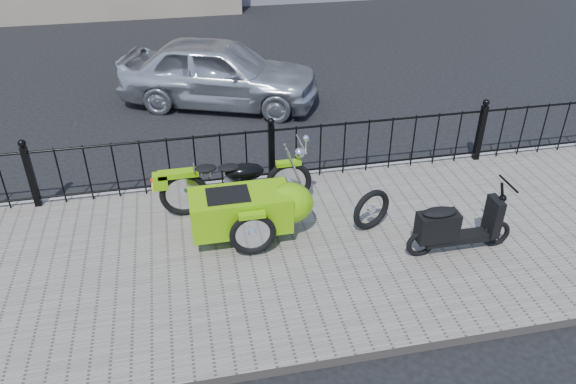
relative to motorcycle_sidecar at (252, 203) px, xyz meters
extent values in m
plane|color=black|center=(0.50, 0.01, -0.59)|extent=(120.00, 120.00, 0.00)
cube|color=#6E665D|center=(0.50, -0.49, -0.53)|extent=(30.00, 3.80, 0.12)
cube|color=gray|center=(0.50, 1.45, -0.53)|extent=(30.00, 0.10, 0.12)
cylinder|color=black|center=(0.50, 1.31, 0.40)|extent=(14.00, 0.04, 0.04)
cylinder|color=black|center=(0.50, 1.31, -0.35)|extent=(14.00, 0.04, 0.04)
cube|color=black|center=(-3.00, 1.31, 0.01)|extent=(0.09, 0.09, 0.96)
sphere|color=black|center=(-3.00, 1.31, 0.55)|extent=(0.11, 0.11, 0.11)
cube|color=black|center=(0.50, 1.31, 0.01)|extent=(0.09, 0.09, 0.96)
sphere|color=black|center=(0.50, 1.31, 0.55)|extent=(0.11, 0.11, 0.11)
cube|color=black|center=(4.00, 1.31, 0.01)|extent=(0.09, 0.09, 0.96)
sphere|color=black|center=(4.00, 1.31, 0.55)|extent=(0.11, 0.11, 0.11)
torus|color=black|center=(0.62, 0.61, -0.13)|extent=(0.69, 0.09, 0.69)
torus|color=black|center=(-0.88, 0.61, -0.13)|extent=(0.69, 0.09, 0.69)
torus|color=black|center=(-0.08, -0.53, -0.13)|extent=(0.60, 0.08, 0.60)
cube|color=gray|center=(-0.13, 0.61, -0.11)|extent=(0.34, 0.22, 0.24)
cylinder|color=black|center=(-0.13, 0.61, -0.18)|extent=(1.40, 0.04, 0.04)
ellipsoid|color=black|center=(-0.01, 0.61, 0.13)|extent=(0.54, 0.29, 0.26)
cylinder|color=silver|center=(0.80, 0.61, 0.49)|extent=(0.03, 0.56, 0.03)
cylinder|color=silver|center=(0.68, 0.61, 0.18)|extent=(0.25, 0.04, 0.59)
sphere|color=silver|center=(0.78, 0.61, 0.35)|extent=(0.15, 0.15, 0.15)
cube|color=#6CB508|center=(0.62, 0.61, 0.20)|extent=(0.36, 0.12, 0.06)
cube|color=#6CB508|center=(-0.93, 0.61, 0.21)|extent=(0.55, 0.16, 0.08)
ellipsoid|color=black|center=(-0.23, 0.61, 0.23)|extent=(0.31, 0.22, 0.08)
ellipsoid|color=black|center=(-0.55, 0.61, 0.25)|extent=(0.31, 0.22, 0.08)
sphere|color=red|center=(-1.28, 0.61, 0.15)|extent=(0.07, 0.07, 0.07)
cube|color=yellow|center=(-1.30, 0.71, -0.03)|extent=(0.02, 0.14, 0.10)
cube|color=#6CB508|center=(-0.18, -0.14, 0.00)|extent=(1.30, 0.62, 0.50)
ellipsoid|color=#6CB508|center=(0.47, -0.14, 0.02)|extent=(0.65, 0.60, 0.54)
cube|color=black|center=(-0.33, -0.14, 0.23)|extent=(0.55, 0.43, 0.06)
cube|color=#6CB508|center=(-0.08, -0.53, 0.16)|extent=(0.34, 0.11, 0.06)
torus|color=black|center=(3.07, -0.96, -0.28)|extent=(0.39, 0.07, 0.39)
torus|color=black|center=(2.02, -0.96, -0.28)|extent=(0.39, 0.07, 0.39)
cube|color=black|center=(2.55, -0.96, -0.26)|extent=(0.95, 0.21, 0.10)
cube|color=black|center=(2.21, -0.96, -0.05)|extent=(0.52, 0.25, 0.38)
ellipsoid|color=black|center=(2.21, -0.96, 0.17)|extent=(0.45, 0.22, 0.09)
cube|color=black|center=(2.98, -0.96, 0.00)|extent=(0.11, 0.29, 0.52)
cylinder|color=black|center=(3.04, -0.96, 0.29)|extent=(0.15, 0.04, 0.42)
cylinder|color=black|center=(3.08, -0.96, 0.48)|extent=(0.03, 0.42, 0.03)
torus|color=black|center=(1.60, -0.25, -0.17)|extent=(0.60, 0.30, 0.61)
imported|color=silver|center=(0.07, 4.84, 0.10)|extent=(4.37, 2.98, 1.38)
camera|label=1|loc=(-0.82, -6.23, 4.06)|focal=35.00mm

